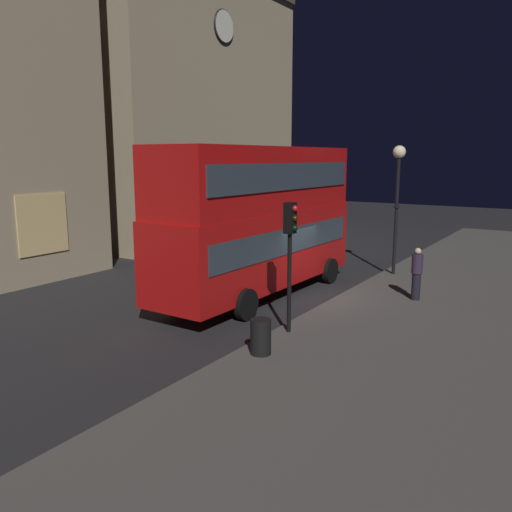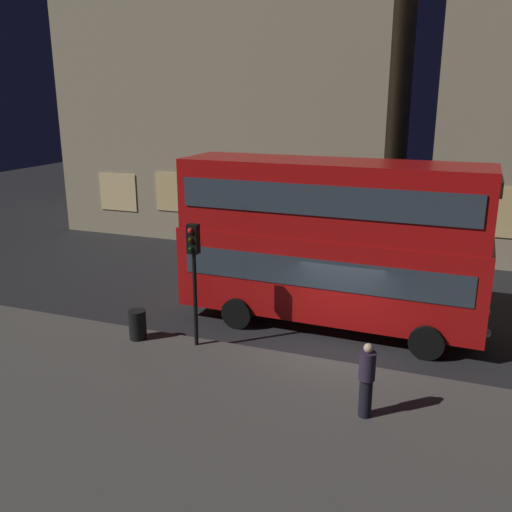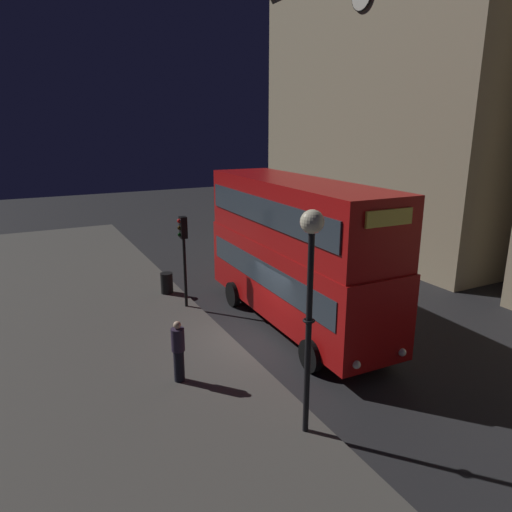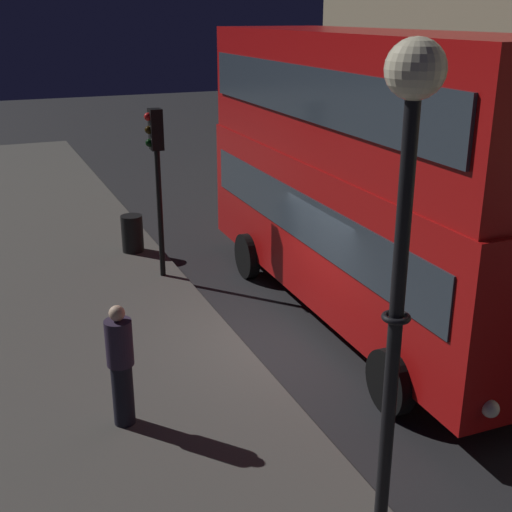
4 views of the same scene
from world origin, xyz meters
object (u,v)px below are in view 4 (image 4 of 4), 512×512
at_px(pedestrian, 121,364).
at_px(litter_bin, 132,233).
at_px(double_decker_bus, 364,166).
at_px(street_lamp, 405,198).
at_px(traffic_light_near_kerb, 156,158).

distance_m(pedestrian, litter_bin, 7.48).
distance_m(double_decker_bus, litter_bin, 6.54).
bearing_deg(litter_bin, street_lamp, 0.67).
height_order(double_decker_bus, street_lamp, street_lamp).
height_order(traffic_light_near_kerb, pedestrian, traffic_light_near_kerb).
xyz_separation_m(street_lamp, pedestrian, (-3.58, -1.96, -3.07)).
bearing_deg(double_decker_bus, pedestrian, -66.04).
distance_m(street_lamp, litter_bin, 11.39).
relative_size(traffic_light_near_kerb, pedestrian, 2.01).
xyz_separation_m(double_decker_bus, traffic_light_near_kerb, (-3.22, -3.09, -0.21)).
relative_size(traffic_light_near_kerb, street_lamp, 0.69).
xyz_separation_m(pedestrian, litter_bin, (-7.24, 1.83, -0.49)).
bearing_deg(litter_bin, pedestrian, -14.17).
xyz_separation_m(double_decker_bus, pedestrian, (2.15, -5.13, -1.93)).
bearing_deg(traffic_light_near_kerb, double_decker_bus, 44.92).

